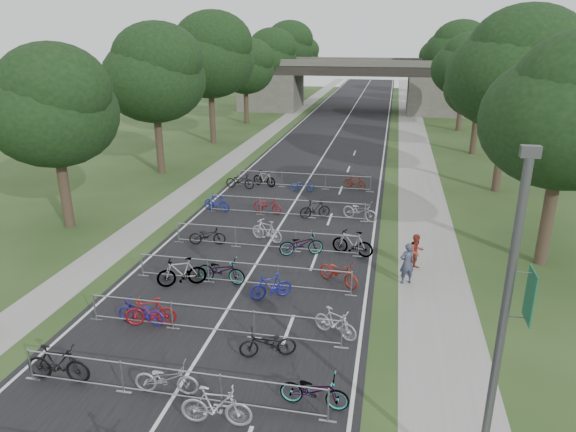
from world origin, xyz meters
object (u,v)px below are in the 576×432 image
pedestrian_a (407,263)px  pedestrian_b (416,252)px  overpass_bridge (352,85)px  lamppost (503,334)px

pedestrian_a → pedestrian_b: bearing=-131.4°
overpass_bridge → lamppost: 63.55m
pedestrian_a → pedestrian_b: pedestrian_a is taller
overpass_bridge → pedestrian_b: 51.41m
overpass_bridge → lamppost: size_ratio=3.78×
overpass_bridge → pedestrian_a: overpass_bridge is taller
pedestrian_b → overpass_bridge: bearing=61.5°
lamppost → pedestrian_a: (-1.53, 10.62, -3.36)m
lamppost → pedestrian_a: size_ratio=4.45×
overpass_bridge → lamppost: (8.33, -63.00, 0.75)m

